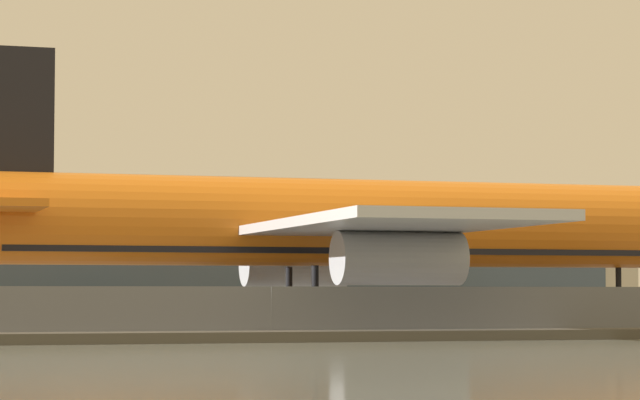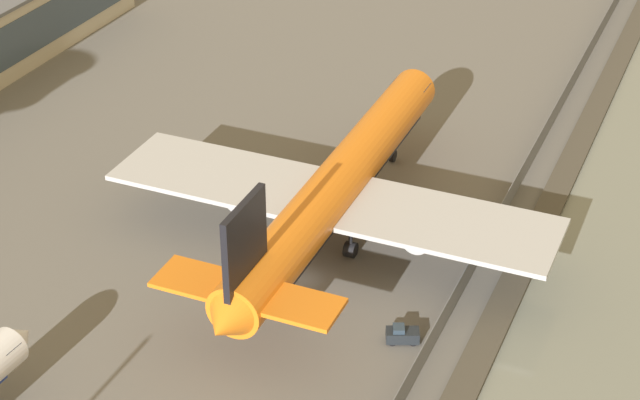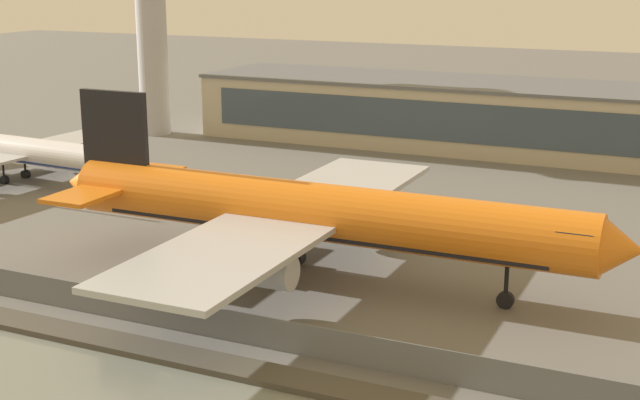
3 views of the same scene
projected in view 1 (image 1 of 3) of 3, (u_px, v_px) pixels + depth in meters
The scene contains 6 objects.
ground_plane at pixel (203, 331), 90.57m from camera, with size 500.00×500.00×0.00m, color #66635E.
shoreline_seawall at pixel (296, 336), 70.97m from camera, with size 320.00×3.00×0.50m.
perimeter_fence at pixel (271, 313), 75.34m from camera, with size 280.00×0.10×2.61m.
cargo_jet_orange at pixel (344, 226), 93.47m from camera, with size 57.89×49.40×16.74m.
baggage_tug at pixel (149, 322), 76.62m from camera, with size 2.72×3.57×1.80m.
terminal_building at pixel (164, 264), 159.63m from camera, with size 100.82×21.69×10.66m.
Camera 1 is at (-19.25, -89.09, 2.29)m, focal length 85.00 mm.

